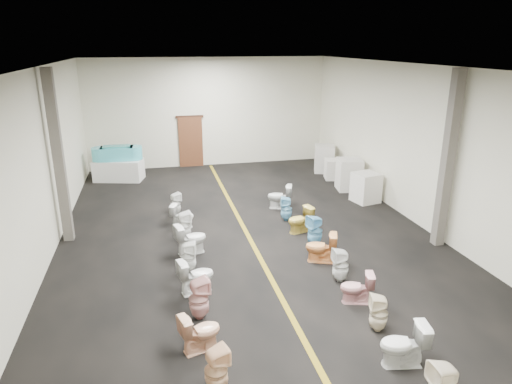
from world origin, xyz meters
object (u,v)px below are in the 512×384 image
at_px(toilet_right_1, 404,345).
at_px(toilet_right_2, 379,313).
at_px(appliance_crate_c, 334,169).
at_px(toilet_right_9, 280,197).
at_px(bathtub, 117,153).
at_px(toilet_right_6, 315,231).
at_px(appliance_crate_d, 324,159).
at_px(appliance_crate_a, 366,188).
at_px(display_table, 119,170).
at_px(toilet_right_3, 357,288).
at_px(toilet_left_2, 200,332).
at_px(toilet_left_3, 199,299).
at_px(toilet_left_6, 191,239).
at_px(appliance_crate_b, 349,174).
at_px(toilet_left_1, 216,371).
at_px(toilet_left_9, 175,204).
at_px(toilet_right_7, 300,220).
at_px(toilet_left_4, 196,276).
at_px(toilet_right_4, 340,265).
at_px(toilet_right_8, 286,209).
at_px(toilet_left_5, 189,257).
at_px(toilet_left_7, 184,226).
at_px(toilet_right_5, 321,247).
at_px(toilet_left_8, 182,216).

height_order(toilet_right_1, toilet_right_2, toilet_right_1).
bearing_deg(appliance_crate_c, toilet_right_9, -137.44).
bearing_deg(bathtub, toilet_right_6, -52.77).
bearing_deg(appliance_crate_d, appliance_crate_a, -90.00).
bearing_deg(display_table, toilet_right_6, -54.50).
distance_m(toilet_right_3, toilet_right_9, 5.72).
xyz_separation_m(toilet_left_2, toilet_left_3, (0.09, 0.95, 0.06)).
bearing_deg(toilet_left_6, toilet_right_6, -109.95).
distance_m(bathtub, appliance_crate_c, 8.32).
height_order(appliance_crate_b, toilet_left_1, appliance_crate_b).
xyz_separation_m(toilet_left_9, toilet_right_7, (3.30, -2.17, 0.02)).
xyz_separation_m(appliance_crate_a, toilet_left_1, (-6.10, -7.55, -0.10)).
bearing_deg(toilet_right_6, toilet_left_4, -78.62).
bearing_deg(appliance_crate_a, toilet_right_4, -121.47).
xyz_separation_m(appliance_crate_c, toilet_right_2, (-2.99, -9.41, -0.02)).
height_order(toilet_right_6, toilet_right_8, toilet_right_6).
xyz_separation_m(toilet_left_3, toilet_right_8, (3.08, 4.49, -0.05)).
bearing_deg(toilet_left_4, toilet_right_2, -137.94).
xyz_separation_m(appliance_crate_c, toilet_left_5, (-6.16, -6.33, -0.01)).
xyz_separation_m(toilet_left_3, toilet_right_9, (3.18, 5.55, -0.03)).
bearing_deg(toilet_right_6, toilet_left_7, -124.68).
xyz_separation_m(toilet_left_4, toilet_right_2, (3.10, -2.12, -0.02)).
height_order(toilet_right_5, toilet_right_7, toilet_right_5).
distance_m(toilet_left_8, toilet_left_9, 1.04).
relative_size(toilet_left_6, toilet_right_6, 0.94).
height_order(toilet_right_1, toilet_right_6, toilet_right_6).
height_order(appliance_crate_b, toilet_right_4, appliance_crate_b).
relative_size(toilet_left_1, toilet_right_6, 0.92).
bearing_deg(appliance_crate_b, toilet_left_2, -128.45).
bearing_deg(toilet_left_5, toilet_right_3, -112.63).
relative_size(appliance_crate_b, appliance_crate_c, 1.47).
bearing_deg(toilet_left_9, toilet_right_5, -162.96).
bearing_deg(appliance_crate_d, toilet_left_8, -142.83).
relative_size(appliance_crate_d, toilet_left_5, 1.49).
bearing_deg(toilet_right_1, toilet_right_7, -170.97).
bearing_deg(toilet_left_6, toilet_left_5, 157.04).
relative_size(toilet_right_2, toilet_right_5, 0.98).
bearing_deg(toilet_right_5, toilet_left_6, -90.00).
distance_m(display_table, toilet_right_2, 12.25).
height_order(appliance_crate_a, toilet_left_1, appliance_crate_a).
xyz_separation_m(appliance_crate_a, toilet_left_2, (-6.22, -6.48, -0.13)).
relative_size(toilet_left_5, toilet_right_1, 0.96).
bearing_deg(toilet_right_1, toilet_right_8, -169.77).
distance_m(toilet_right_7, toilet_right_8, 0.94).
bearing_deg(toilet_left_3, toilet_right_4, -90.08).
relative_size(toilet_left_2, toilet_left_6, 0.91).
bearing_deg(appliance_crate_c, toilet_left_5, -134.22).
xyz_separation_m(appliance_crate_c, toilet_left_9, (-6.23, -2.54, -0.03)).
height_order(toilet_right_3, toilet_right_9, toilet_right_9).
distance_m(appliance_crate_b, toilet_left_4, 8.48).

